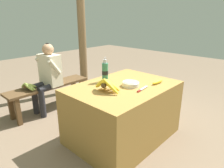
# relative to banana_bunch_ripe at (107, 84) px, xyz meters

# --- Properties ---
(ground_plane) EXTENTS (12.00, 12.00, 0.00)m
(ground_plane) POSITION_rel_banana_bunch_ripe_xyz_m (0.27, -0.00, -0.77)
(ground_plane) COLOR #75604C
(market_counter) EXTENTS (1.25, 0.90, 0.69)m
(market_counter) POSITION_rel_banana_bunch_ripe_xyz_m (0.27, -0.00, -0.42)
(market_counter) COLOR olive
(market_counter) RESTS_ON ground_plane
(banana_bunch_ripe) EXTENTS (0.22, 0.34, 0.17)m
(banana_bunch_ripe) POSITION_rel_banana_bunch_ripe_xyz_m (0.00, 0.00, 0.00)
(banana_bunch_ripe) COLOR #4C381E
(banana_bunch_ripe) RESTS_ON market_counter
(serving_bowl) EXTENTS (0.20, 0.20, 0.05)m
(serving_bowl) POSITION_rel_banana_bunch_ripe_xyz_m (0.30, -0.08, -0.05)
(serving_bowl) COLOR silver
(serving_bowl) RESTS_ON market_counter
(water_bottle) EXTENTS (0.08, 0.08, 0.31)m
(water_bottle) POSITION_rel_banana_bunch_ripe_xyz_m (0.22, 0.25, 0.04)
(water_bottle) COLOR #337556
(water_bottle) RESTS_ON market_counter
(loose_banana_front) EXTENTS (0.20, 0.06, 0.04)m
(loose_banana_front) POSITION_rel_banana_bunch_ripe_xyz_m (0.59, -0.26, -0.06)
(loose_banana_front) COLOR yellow
(loose_banana_front) RESTS_ON market_counter
(knife) EXTENTS (0.23, 0.05, 0.02)m
(knife) POSITION_rel_banana_bunch_ripe_xyz_m (0.27, -0.25, -0.07)
(knife) COLOR #BCBCC1
(knife) RESTS_ON market_counter
(wooden_bench) EXTENTS (1.31, 0.32, 0.43)m
(wooden_bench) POSITION_rel_banana_bunch_ripe_xyz_m (0.06, 1.35, -0.42)
(wooden_bench) COLOR brown
(wooden_bench) RESTS_ON ground_plane
(seated_vendor) EXTENTS (0.42, 0.40, 1.08)m
(seated_vendor) POSITION_rel_banana_bunch_ripe_xyz_m (0.05, 1.32, -0.15)
(seated_vendor) COLOR #232328
(seated_vendor) RESTS_ON ground_plane
(banana_bunch_green) EXTENTS (0.19, 0.29, 0.13)m
(banana_bunch_green) POSITION_rel_banana_bunch_ripe_xyz_m (-0.26, 1.35, -0.27)
(banana_bunch_green) COLOR #4C381E
(banana_bunch_green) RESTS_ON wooden_bench
(support_post_far) EXTENTS (0.15, 0.15, 2.76)m
(support_post_far) POSITION_rel_banana_bunch_ripe_xyz_m (1.06, 1.71, 0.61)
(support_post_far) COLOR brown
(support_post_far) RESTS_ON ground_plane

